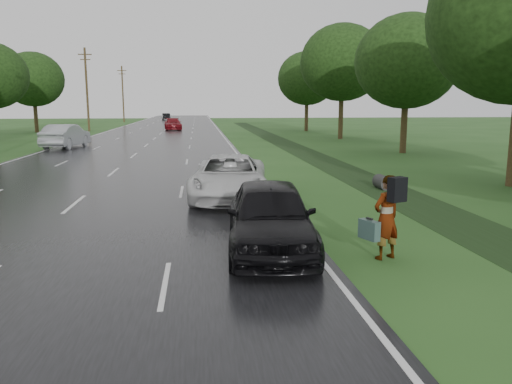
{
  "coord_description": "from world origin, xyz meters",
  "views": [
    {
      "loc": [
        4.17,
        -8.99,
        3.37
      ],
      "look_at": [
        5.51,
        2.55,
        1.3
      ],
      "focal_mm": 35.0,
      "sensor_mm": 36.0,
      "label": 1
    }
  ],
  "objects_px": {
    "white_pickup": "(230,177)",
    "dark_sedan": "(270,216)",
    "pedestrian": "(386,216)",
    "silver_sedan": "(66,136)"
  },
  "relations": [
    {
      "from": "white_pickup",
      "to": "dark_sedan",
      "type": "relative_size",
      "value": 1.16
    },
    {
      "from": "white_pickup",
      "to": "dark_sedan",
      "type": "distance_m",
      "value": 6.5
    },
    {
      "from": "pedestrian",
      "to": "silver_sedan",
      "type": "xyz_separation_m",
      "value": [
        -13.98,
        29.22,
        -0.03
      ]
    },
    {
      "from": "silver_sedan",
      "to": "white_pickup",
      "type": "bearing_deg",
      "value": 125.26
    },
    {
      "from": "dark_sedan",
      "to": "white_pickup",
      "type": "bearing_deg",
      "value": 98.78
    },
    {
      "from": "pedestrian",
      "to": "dark_sedan",
      "type": "relative_size",
      "value": 0.39
    },
    {
      "from": "pedestrian",
      "to": "dark_sedan",
      "type": "bearing_deg",
      "value": -41.75
    },
    {
      "from": "white_pickup",
      "to": "pedestrian",
      "type": "bearing_deg",
      "value": -61.69
    },
    {
      "from": "pedestrian",
      "to": "white_pickup",
      "type": "bearing_deg",
      "value": -91.73
    },
    {
      "from": "dark_sedan",
      "to": "silver_sedan",
      "type": "relative_size",
      "value": 0.87
    }
  ]
}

